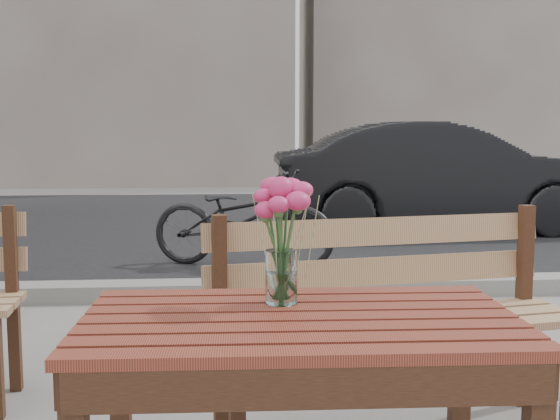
# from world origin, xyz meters

# --- Properties ---
(street) EXTENTS (30.00, 8.12, 0.12)m
(street) POSITION_xyz_m (0.00, 5.06, 0.03)
(street) COLOR black
(street) RESTS_ON ground
(backdrop_buildings) EXTENTS (15.50, 4.00, 8.00)m
(backdrop_buildings) POSITION_xyz_m (0.17, 14.40, 3.60)
(backdrop_buildings) COLOR slate
(backdrop_buildings) RESTS_ON ground
(main_table) EXTENTS (1.18, 0.70, 0.72)m
(main_table) POSITION_xyz_m (-0.24, -0.14, 0.60)
(main_table) COLOR #571F17
(main_table) RESTS_ON ground
(main_bench) EXTENTS (1.51, 0.68, 0.91)m
(main_bench) POSITION_xyz_m (0.20, 0.74, 0.55)
(main_bench) COLOR #93694C
(main_bench) RESTS_ON ground
(main_vase) EXTENTS (0.20, 0.20, 0.36)m
(main_vase) POSITION_xyz_m (-0.28, 0.00, 0.94)
(main_vase) COLOR white
(main_vase) RESTS_ON main_table
(parked_car) EXTENTS (3.93, 1.43, 1.29)m
(parked_car) POSITION_xyz_m (2.09, 6.17, 0.64)
(parked_car) COLOR black
(parked_car) RESTS_ON ground
(bicycle) EXTENTS (1.73, 1.05, 0.86)m
(bicycle) POSITION_xyz_m (-0.29, 4.13, 0.43)
(bicycle) COLOR black
(bicycle) RESTS_ON ground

